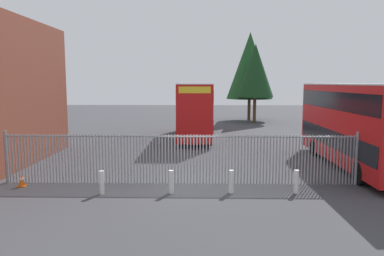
{
  "coord_description": "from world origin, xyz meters",
  "views": [
    {
      "loc": [
        0.44,
        -15.8,
        4.45
      ],
      "look_at": [
        0.0,
        4.0,
        2.0
      ],
      "focal_mm": 34.1,
      "sensor_mm": 36.0,
      "label": 1
    }
  ],
  "objects_px": {
    "bollard_far_right": "(296,182)",
    "traffic_cone_by_gate": "(22,180)",
    "bollard_near_right": "(231,182)",
    "bollard_center_front": "(171,182)",
    "double_decker_bus_behind_fence_left": "(196,108)",
    "bollard_near_left": "(102,182)",
    "double_decker_bus_near_gate": "(356,122)"
  },
  "relations": [
    {
      "from": "bollard_far_right",
      "to": "traffic_cone_by_gate",
      "type": "bearing_deg",
      "value": 176.73
    },
    {
      "from": "bollard_near_right",
      "to": "bollard_center_front",
      "type": "bearing_deg",
      "value": -177.85
    },
    {
      "from": "double_decker_bus_behind_fence_left",
      "to": "bollard_near_left",
      "type": "distance_m",
      "value": 15.83
    },
    {
      "from": "bollard_center_front",
      "to": "double_decker_bus_near_gate",
      "type": "bearing_deg",
      "value": 27.22
    },
    {
      "from": "bollard_near_left",
      "to": "bollard_far_right",
      "type": "bearing_deg",
      "value": 2.2
    },
    {
      "from": "bollard_near_left",
      "to": "bollard_near_right",
      "type": "relative_size",
      "value": 1.0
    },
    {
      "from": "double_decker_bus_near_gate",
      "to": "double_decker_bus_behind_fence_left",
      "type": "xyz_separation_m",
      "value": [
        -8.49,
        10.37,
        0.0
      ]
    },
    {
      "from": "double_decker_bus_near_gate",
      "to": "bollard_near_left",
      "type": "bearing_deg",
      "value": -157.85
    },
    {
      "from": "bollard_near_right",
      "to": "traffic_cone_by_gate",
      "type": "xyz_separation_m",
      "value": [
        -8.96,
        0.74,
        -0.19
      ]
    },
    {
      "from": "bollard_far_right",
      "to": "double_decker_bus_behind_fence_left",
      "type": "bearing_deg",
      "value": 105.93
    },
    {
      "from": "double_decker_bus_behind_fence_left",
      "to": "bollard_far_right",
      "type": "height_order",
      "value": "double_decker_bus_behind_fence_left"
    },
    {
      "from": "double_decker_bus_behind_fence_left",
      "to": "bollard_center_front",
      "type": "height_order",
      "value": "double_decker_bus_behind_fence_left"
    },
    {
      "from": "bollard_near_left",
      "to": "double_decker_bus_behind_fence_left",
      "type": "bearing_deg",
      "value": 76.78
    },
    {
      "from": "bollard_center_front",
      "to": "bollard_near_left",
      "type": "bearing_deg",
      "value": -177.18
    },
    {
      "from": "bollard_far_right",
      "to": "traffic_cone_by_gate",
      "type": "xyz_separation_m",
      "value": [
        -11.61,
        0.66,
        -0.19
      ]
    },
    {
      "from": "bollard_near_right",
      "to": "double_decker_bus_near_gate",
      "type": "bearing_deg",
      "value": 34.36
    },
    {
      "from": "bollard_center_front",
      "to": "bollard_near_right",
      "type": "bearing_deg",
      "value": 2.15
    },
    {
      "from": "bollard_near_left",
      "to": "bollard_center_front",
      "type": "relative_size",
      "value": 1.0
    },
    {
      "from": "double_decker_bus_behind_fence_left",
      "to": "traffic_cone_by_gate",
      "type": "bearing_deg",
      "value": -117.11
    },
    {
      "from": "bollard_far_right",
      "to": "bollard_near_right",
      "type": "bearing_deg",
      "value": -178.39
    },
    {
      "from": "double_decker_bus_near_gate",
      "to": "bollard_far_right",
      "type": "distance_m",
      "value": 6.55
    },
    {
      "from": "double_decker_bus_near_gate",
      "to": "bollard_far_right",
      "type": "bearing_deg",
      "value": -132.4
    },
    {
      "from": "bollard_center_front",
      "to": "traffic_cone_by_gate",
      "type": "height_order",
      "value": "bollard_center_front"
    },
    {
      "from": "double_decker_bus_behind_fence_left",
      "to": "bollard_near_left",
      "type": "height_order",
      "value": "double_decker_bus_behind_fence_left"
    },
    {
      "from": "double_decker_bus_behind_fence_left",
      "to": "bollard_near_left",
      "type": "relative_size",
      "value": 11.38
    },
    {
      "from": "bollard_near_left",
      "to": "traffic_cone_by_gate",
      "type": "bearing_deg",
      "value": 165.52
    },
    {
      "from": "double_decker_bus_behind_fence_left",
      "to": "bollard_near_left",
      "type": "bearing_deg",
      "value": -103.22
    },
    {
      "from": "double_decker_bus_near_gate",
      "to": "bollard_near_right",
      "type": "height_order",
      "value": "double_decker_bus_near_gate"
    },
    {
      "from": "bollard_near_left",
      "to": "bollard_near_right",
      "type": "bearing_deg",
      "value": 2.51
    },
    {
      "from": "double_decker_bus_behind_fence_left",
      "to": "traffic_cone_by_gate",
      "type": "height_order",
      "value": "double_decker_bus_behind_fence_left"
    },
    {
      "from": "bollard_near_right",
      "to": "traffic_cone_by_gate",
      "type": "bearing_deg",
      "value": 175.3
    },
    {
      "from": "double_decker_bus_near_gate",
      "to": "bollard_near_left",
      "type": "xyz_separation_m",
      "value": [
        -12.09,
        -4.92,
        -1.95
      ]
    }
  ]
}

